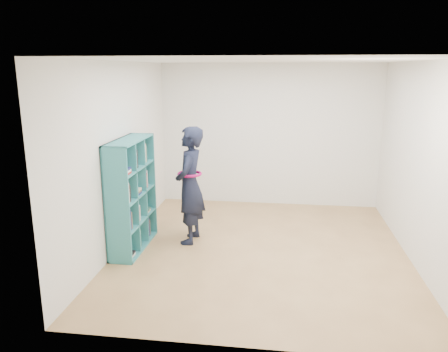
# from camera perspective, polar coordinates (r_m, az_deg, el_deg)

# --- Properties ---
(floor) EXTENTS (4.50, 4.50, 0.00)m
(floor) POSITION_cam_1_polar(r_m,az_deg,el_deg) (6.29, 4.89, -9.61)
(floor) COLOR olive
(floor) RESTS_ON ground
(ceiling) EXTENTS (4.50, 4.50, 0.00)m
(ceiling) POSITION_cam_1_polar(r_m,az_deg,el_deg) (5.77, 5.44, 14.80)
(ceiling) COLOR white
(ceiling) RESTS_ON wall_back
(wall_left) EXTENTS (0.02, 4.50, 2.60)m
(wall_left) POSITION_cam_1_polar(r_m,az_deg,el_deg) (6.30, -13.34, 2.51)
(wall_left) COLOR silver
(wall_left) RESTS_ON floor
(wall_right) EXTENTS (0.02, 4.50, 2.60)m
(wall_right) POSITION_cam_1_polar(r_m,az_deg,el_deg) (6.14, 24.13, 1.37)
(wall_right) COLOR silver
(wall_right) RESTS_ON floor
(wall_back) EXTENTS (4.00, 0.02, 2.60)m
(wall_back) POSITION_cam_1_polar(r_m,az_deg,el_deg) (8.11, 5.91, 5.29)
(wall_back) COLOR silver
(wall_back) RESTS_ON floor
(wall_front) EXTENTS (4.00, 0.02, 2.60)m
(wall_front) POSITION_cam_1_polar(r_m,az_deg,el_deg) (3.72, 3.49, -4.98)
(wall_front) COLOR silver
(wall_front) RESTS_ON floor
(bookshelf) EXTENTS (0.34, 1.18, 1.57)m
(bookshelf) POSITION_cam_1_polar(r_m,az_deg,el_deg) (6.25, -12.20, -2.60)
(bookshelf) COLOR teal
(bookshelf) RESTS_ON floor
(person) EXTENTS (0.43, 0.64, 1.71)m
(person) POSITION_cam_1_polar(r_m,az_deg,el_deg) (6.33, -4.48, -1.22)
(person) COLOR black
(person) RESTS_ON floor
(smartphone) EXTENTS (0.01, 0.10, 0.13)m
(smartphone) POSITION_cam_1_polar(r_m,az_deg,el_deg) (6.40, -5.54, -0.03)
(smartphone) COLOR silver
(smartphone) RESTS_ON person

